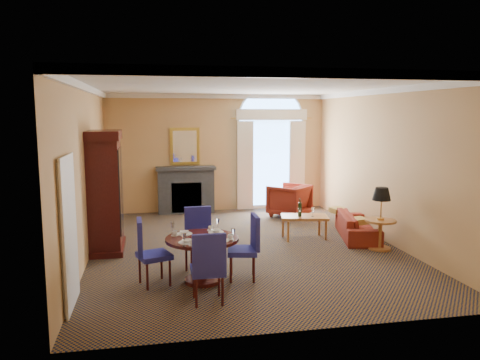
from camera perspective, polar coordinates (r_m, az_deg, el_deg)
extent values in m
plane|color=black|center=(9.56, 0.58, -8.16)|extent=(7.50, 7.50, 0.00)
cube|color=tan|center=(12.92, -2.75, 3.31)|extent=(6.00, 0.04, 3.20)
cube|color=tan|center=(9.13, -18.19, 0.92)|extent=(0.04, 7.50, 3.20)
cube|color=tan|center=(10.27, 17.23, 1.72)|extent=(0.04, 7.50, 3.20)
cube|color=silver|center=(9.19, 0.61, 11.37)|extent=(6.00, 7.50, 0.04)
cube|color=white|center=(9.19, 0.61, 10.99)|extent=(6.00, 7.50, 0.12)
cube|color=white|center=(6.89, -20.11, -6.24)|extent=(0.08, 0.90, 2.06)
cube|color=#373C41|center=(12.75, -6.60, -1.33)|extent=(1.50, 0.40, 1.20)
cube|color=#373C41|center=(12.63, -6.64, 1.52)|extent=(1.60, 0.46, 0.08)
cube|color=gold|center=(12.78, -6.75, 4.11)|extent=(0.80, 0.04, 1.00)
cube|color=white|center=(12.76, -6.74, 4.11)|extent=(0.64, 0.02, 0.84)
cube|color=white|center=(13.23, 3.72, 1.90)|extent=(1.90, 0.04, 2.50)
cube|color=#95C2FA|center=(13.22, 3.73, 1.89)|extent=(1.70, 0.02, 2.30)
cylinder|color=white|center=(13.15, 3.77, 7.32)|extent=(1.90, 0.04, 1.90)
cube|color=beige|center=(12.94, 0.64, 1.77)|extent=(0.45, 0.06, 2.45)
cube|color=beige|center=(13.33, 6.97, 1.90)|extent=(0.45, 0.06, 2.45)
cube|color=beige|center=(13.04, 3.91, 7.97)|extent=(2.00, 0.08, 0.30)
cube|color=black|center=(9.48, -16.15, -1.85)|extent=(0.60, 1.09, 2.18)
cube|color=black|center=(9.35, -16.43, 5.28)|extent=(0.68, 1.20, 0.17)
cube|color=black|center=(9.70, -15.90, -7.89)|extent=(0.68, 1.20, 0.11)
cylinder|color=black|center=(7.48, -4.65, -7.17)|extent=(1.16, 1.16, 0.05)
cylinder|color=black|center=(7.59, -4.61, -9.84)|extent=(0.16, 0.16, 0.68)
cylinder|color=black|center=(7.69, -4.59, -12.06)|extent=(0.58, 0.58, 0.06)
cylinder|color=white|center=(7.76, -2.94, -6.38)|extent=(0.26, 0.26, 0.01)
imported|color=white|center=(7.75, -2.94, -6.20)|extent=(0.15, 0.15, 0.04)
imported|color=white|center=(7.89, -3.61, -5.86)|extent=(0.09, 0.09, 0.07)
cylinder|color=white|center=(7.70, -6.81, -6.52)|extent=(0.26, 0.26, 0.01)
imported|color=white|center=(7.70, -6.81, -6.35)|extent=(0.15, 0.15, 0.04)
imported|color=white|center=(7.62, -7.98, -6.44)|extent=(0.09, 0.09, 0.07)
cylinder|color=white|center=(7.20, -6.50, -7.56)|extent=(0.26, 0.26, 0.01)
imported|color=white|center=(7.20, -6.50, -7.37)|extent=(0.15, 0.15, 0.04)
imported|color=white|center=(7.04, -5.82, -7.60)|extent=(0.09, 0.09, 0.07)
cylinder|color=white|center=(7.26, -2.36, -7.39)|extent=(0.26, 0.26, 0.01)
imported|color=white|center=(7.25, -2.36, -7.20)|extent=(0.15, 0.15, 0.04)
imported|color=white|center=(7.34, -1.20, -6.92)|extent=(0.09, 0.09, 0.07)
cube|color=navy|center=(8.20, -5.02, -7.55)|extent=(0.59, 0.59, 0.08)
cube|color=navy|center=(8.33, -5.16, -5.14)|extent=(0.47, 0.08, 0.56)
cylinder|color=black|center=(8.41, -3.49, -8.95)|extent=(0.04, 0.04, 0.43)
cylinder|color=black|center=(8.49, -5.94, -8.81)|extent=(0.04, 0.04, 0.43)
cylinder|color=black|center=(8.07, -4.01, -9.70)|extent=(0.04, 0.04, 0.43)
cylinder|color=black|center=(8.15, -6.57, -9.55)|extent=(0.04, 0.04, 0.43)
cube|color=navy|center=(6.78, -3.95, -10.92)|extent=(0.47, 0.47, 0.08)
cube|color=navy|center=(6.49, -3.77, -8.98)|extent=(0.47, 0.08, 0.56)
cylinder|color=black|center=(6.68, -5.35, -13.56)|extent=(0.04, 0.04, 0.43)
cylinder|color=black|center=(6.72, -2.15, -13.40)|extent=(0.04, 0.04, 0.43)
cylinder|color=black|center=(7.02, -5.62, -12.47)|extent=(0.04, 0.04, 0.43)
cylinder|color=black|center=(7.06, -2.59, -12.32)|extent=(0.04, 0.04, 0.43)
cube|color=navy|center=(7.66, 0.28, -8.65)|extent=(0.55, 0.55, 0.08)
cube|color=navy|center=(7.63, 1.86, -6.35)|extent=(0.08, 0.47, 0.56)
cylinder|color=black|center=(7.57, 1.69, -10.89)|extent=(0.04, 0.04, 0.43)
cylinder|color=black|center=(7.92, 1.63, -10.03)|extent=(0.04, 0.04, 0.43)
cylinder|color=black|center=(7.57, -1.13, -10.89)|extent=(0.04, 0.04, 0.43)
cylinder|color=black|center=(7.92, -1.06, -10.03)|extent=(0.04, 0.04, 0.43)
cube|color=navy|center=(7.54, -10.41, -9.07)|extent=(0.59, 0.59, 0.08)
cube|color=navy|center=(7.47, -12.12, -6.85)|extent=(0.09, 0.47, 0.56)
cylinder|color=black|center=(7.73, -12.12, -10.67)|extent=(0.04, 0.04, 0.43)
cylinder|color=black|center=(7.40, -11.23, -11.50)|extent=(0.04, 0.04, 0.43)
cylinder|color=black|center=(7.84, -9.53, -10.32)|extent=(0.04, 0.04, 0.43)
cylinder|color=black|center=(7.52, -8.54, -11.12)|extent=(0.04, 0.04, 0.43)
imported|color=maroon|center=(10.51, 14.13, -5.43)|extent=(1.13, 1.92, 0.53)
imported|color=maroon|center=(12.32, 6.03, -2.48)|extent=(1.30, 1.30, 0.85)
cube|color=#AD6C34|center=(10.16, 7.86, -4.50)|extent=(1.09, 0.76, 0.06)
cylinder|color=#AD6C34|center=(9.91, 5.89, -6.29)|extent=(0.05, 0.05, 0.44)
cylinder|color=#AD6C34|center=(10.18, 10.43, -6.00)|extent=(0.05, 0.05, 0.44)
cylinder|color=#AD6C34|center=(10.28, 5.25, -5.76)|extent=(0.05, 0.05, 0.44)
cylinder|color=#AD6C34|center=(10.54, 9.65, -5.50)|extent=(0.05, 0.05, 0.44)
cylinder|color=#AD6C34|center=(9.66, 16.75, -4.77)|extent=(0.60, 0.60, 0.04)
cylinder|color=#AD6C34|center=(9.73, 16.68, -6.50)|extent=(0.08, 0.08, 0.56)
cylinder|color=#AD6C34|center=(9.80, 16.62, -7.97)|extent=(0.44, 0.44, 0.04)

